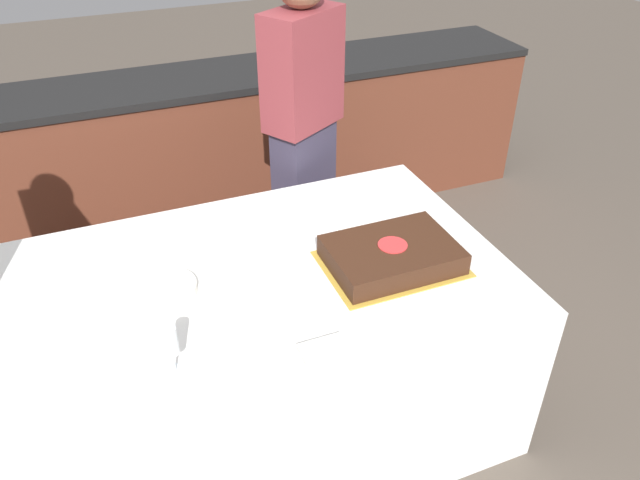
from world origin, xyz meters
The scene contains 9 objects.
ground_plane centered at (0.00, 0.00, 0.00)m, with size 14.00×14.00×0.00m, color brown.
back_counter centered at (0.00, 1.66, 0.46)m, with size 4.40×0.58×0.92m.
dining_table centered at (0.00, 0.00, 0.37)m, with size 1.81×1.17×0.74m.
cake centered at (0.48, -0.11, 0.78)m, with size 0.50×0.37×0.09m.
plate_stack centered at (-0.33, 0.03, 0.76)m, with size 0.22×0.22×0.04m.
wine_glass centered at (-0.37, -0.35, 0.86)m, with size 0.06×0.06×0.17m.
side_plate_near_cake centered at (0.47, 0.21, 0.74)m, with size 0.20×0.20×0.00m.
utensil_pile centered at (0.07, -0.45, 0.75)m, with size 0.15×0.10×0.02m.
person_cutting_cake centered at (0.48, 0.80, 0.88)m, with size 0.42×0.36×1.67m.
Camera 1 is at (-0.46, -1.75, 2.13)m, focal length 35.00 mm.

